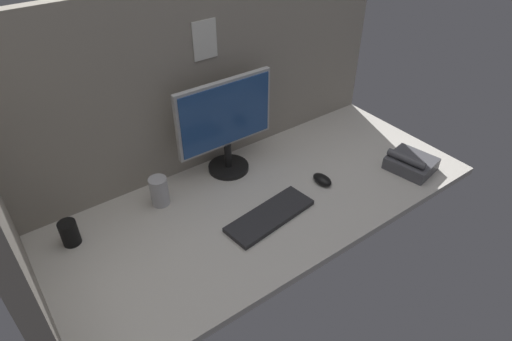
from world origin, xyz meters
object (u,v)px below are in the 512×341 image
desk_phone (411,163)px  keyboard (270,216)px  mug_black_travel (69,233)px  mouse (322,179)px  mug_steel (159,191)px  monitor (226,122)px

desk_phone → keyboard: bearing=170.7°
mug_black_travel → keyboard: bearing=-25.7°
keyboard → mug_black_travel: (-66.19, 31.90, 3.84)cm
mouse → mug_steel: 68.23cm
mouse → mug_black_travel: size_ratio=0.99×
monitor → mug_black_travel: 73.36cm
keyboard → mouse: 31.80cm
keyboard → desk_phone: desk_phone is taller
mug_steel → desk_phone: size_ratio=0.56×
mug_black_travel → mug_steel: bearing=1.6°
mouse → mug_steel: mug_steel is taller
desk_phone → mouse: bearing=157.7°
monitor → mug_black_travel: monitor is taller
keyboard → desk_phone: 70.92cm
monitor → mouse: size_ratio=4.65×
mug_steel → desk_phone: (100.23, -44.37, -2.92)cm
mug_steel → desk_phone: bearing=-23.9°
mug_black_travel → mouse: bearing=-15.8°
keyboard → mug_black_travel: size_ratio=3.82×
keyboard → mouse: mouse is taller
mug_steel → mug_black_travel: mug_steel is taller
monitor → desk_phone: (65.42, -48.37, -20.48)cm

